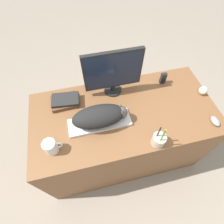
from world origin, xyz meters
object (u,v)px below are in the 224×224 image
Objects in this scene: computer_mouse at (215,121)px; phone at (163,78)px; cat at (101,116)px; baseball at (203,90)px; coffee_mug at (51,147)px; book_stack at (65,101)px; monitor at (113,72)px; keyboard at (100,123)px; pen_cup at (159,140)px.

phone reaches higher than computer_mouse.
baseball is (0.89, 0.09, -0.06)m from cat.
coffee_mug is (-0.37, -0.13, -0.04)m from cat.
computer_mouse is 0.87× the size of phone.
coffee_mug is at bearing 177.02° from computer_mouse.
book_stack is (0.12, 0.39, -0.03)m from coffee_mug.
phone is 0.45× the size of book_stack.
coffee_mug is (-0.53, -0.43, -0.16)m from monitor.
keyboard is 0.91m from baseball.
monitor is at bearing 144.24° from computer_mouse.
pen_cup reaches higher than computer_mouse.
phone is at bearing 64.38° from pen_cup.
cat reaches higher than baseball.
coffee_mug is 0.55× the size of pen_cup.
computer_mouse is (0.68, -0.49, -0.20)m from monitor.
monitor is 2.01× the size of pen_cup.
computer_mouse is 1.18m from book_stack.
baseball is at bearing 5.61° from keyboard.
book_stack reaches higher than computer_mouse.
computer_mouse is at bearing -64.42° from phone.
cat is 1.74× the size of book_stack.
phone is (-0.23, 0.48, 0.03)m from computer_mouse.
pen_cup is (0.35, -0.25, -0.05)m from cat.
phone is (0.61, 0.28, -0.05)m from cat.
cat is (0.01, -0.00, 0.09)m from keyboard.
monitor reaches higher than keyboard.
computer_mouse is 0.49m from pen_cup.
computer_mouse is at bearing -35.76° from monitor.
monitor is (0.17, 0.29, 0.21)m from keyboard.
coffee_mug is at bearing -170.03° from baseball.
baseball reaches higher than computer_mouse.
coffee_mug is 1.28m from baseball.
book_stack is (-0.86, -0.03, -0.02)m from phone.
book_stack reaches higher than keyboard.
phone is at bearing -1.05° from monitor.
monitor is 0.48m from phone.
computer_mouse is 0.53m from phone.
monitor is 0.70m from coffee_mug.
pen_cup is at bearing -147.76° from baseball.
coffee_mug reaches higher than baseball.
pen_cup is (0.72, -0.12, -0.01)m from coffee_mug.
coffee_mug is 1.06m from phone.
baseball is 0.30× the size of book_stack.
monitor reaches higher than baseball.
monitor reaches higher than pen_cup.
phone is at bearing 25.10° from cat.
pen_cup is 0.64m from baseball.
monitor reaches higher than book_stack.
baseball is at bearing -8.42° from book_stack.
cat is 0.86m from computer_mouse.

